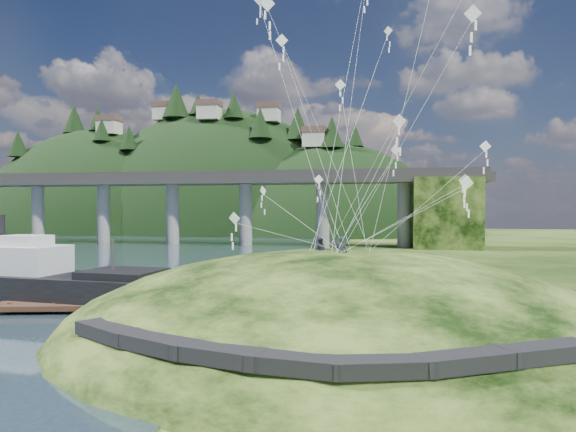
# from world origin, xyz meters

# --- Properties ---
(ground) EXTENTS (320.00, 320.00, 0.00)m
(ground) POSITION_xyz_m (0.00, 0.00, 0.00)
(ground) COLOR black
(ground) RESTS_ON ground
(grass_hill) EXTENTS (36.00, 32.00, 13.00)m
(grass_hill) POSITION_xyz_m (8.00, 2.00, -1.50)
(grass_hill) COLOR black
(grass_hill) RESTS_ON ground
(footpath) EXTENTS (22.29, 5.84, 0.83)m
(footpath) POSITION_xyz_m (7.46, -9.74, 2.08)
(footpath) COLOR black
(footpath) RESTS_ON ground
(bridge) EXTENTS (160.00, 11.00, 15.00)m
(bridge) POSITION_xyz_m (-26.46, 70.07, 9.70)
(bridge) COLOR #2D2B2B
(bridge) RESTS_ON ground
(far_ridge) EXTENTS (153.00, 70.00, 94.50)m
(far_ridge) POSITION_xyz_m (-43.58, 122.17, -7.44)
(far_ridge) COLOR black
(far_ridge) RESTS_ON ground
(work_barge) EXTENTS (20.47, 7.43, 7.01)m
(work_barge) POSITION_xyz_m (-15.30, 6.87, 1.76)
(work_barge) COLOR black
(work_barge) RESTS_ON ground
(wooden_dock) EXTENTS (15.08, 5.72, 1.07)m
(wooden_dock) POSITION_xyz_m (-9.66, 4.74, 0.47)
(wooden_dock) COLOR #351F15
(wooden_dock) RESTS_ON ground
(kite_flyers) EXTENTS (2.21, 1.90, 1.88)m
(kite_flyers) POSITION_xyz_m (7.41, 1.46, 5.83)
(kite_flyers) COLOR #262932
(kite_flyers) RESTS_ON ground
(kite_swarm) EXTENTS (15.84, 16.42, 21.92)m
(kite_swarm) POSITION_xyz_m (9.83, 4.07, 16.24)
(kite_swarm) COLOR white
(kite_swarm) RESTS_ON ground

